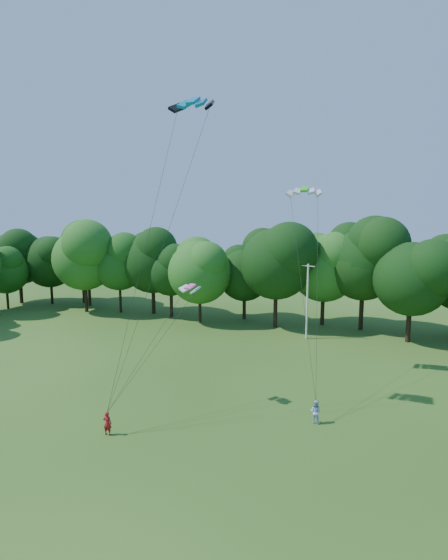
% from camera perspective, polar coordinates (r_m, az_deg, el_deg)
% --- Properties ---
extents(ground, '(160.00, 160.00, 0.00)m').
position_cam_1_polar(ground, '(25.03, -8.93, -25.85)').
color(ground, '#284B14').
rests_on(ground, ground).
extents(utility_pole, '(1.62, 0.75, 8.65)m').
position_cam_1_polar(utility_pole, '(50.67, 10.82, -2.68)').
color(utility_pole, silver).
rests_on(utility_pole, ground).
extents(kite_flyer_left, '(0.64, 0.47, 1.58)m').
position_cam_1_polar(kite_flyer_left, '(30.54, -14.99, -17.63)').
color(kite_flyer_left, '#A8151C').
rests_on(kite_flyer_left, ground).
extents(kite_flyer_right, '(0.88, 0.74, 1.60)m').
position_cam_1_polar(kite_flyer_right, '(31.73, 11.88, -16.46)').
color(kite_flyer_right, '#AFC4F3').
rests_on(kite_flyer_right, ground).
extents(kite_teal, '(3.05, 1.40, 0.80)m').
position_cam_1_polar(kite_teal, '(32.37, -4.05, 22.31)').
color(kite_teal, '#057497').
rests_on(kite_teal, ground).
extents(kite_green, '(3.13, 1.70, 0.61)m').
position_cam_1_polar(kite_green, '(39.27, 10.43, 11.60)').
color(kite_green, '#33D01F').
rests_on(kite_green, ground).
extents(kite_pink, '(1.78, 1.25, 0.36)m').
position_cam_1_polar(kite_pink, '(31.98, -4.46, -0.86)').
color(kite_pink, '#FF46A8').
rests_on(kite_pink, ground).
extents(tree_back_west, '(9.85, 9.85, 14.32)m').
position_cam_1_polar(tree_back_west, '(70.83, -17.40, 3.89)').
color(tree_back_west, black).
rests_on(tree_back_west, ground).
extents(tree_back_center, '(9.32, 9.32, 13.56)m').
position_cam_1_polar(tree_back_center, '(55.71, 17.69, 2.26)').
color(tree_back_center, black).
rests_on(tree_back_center, ground).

